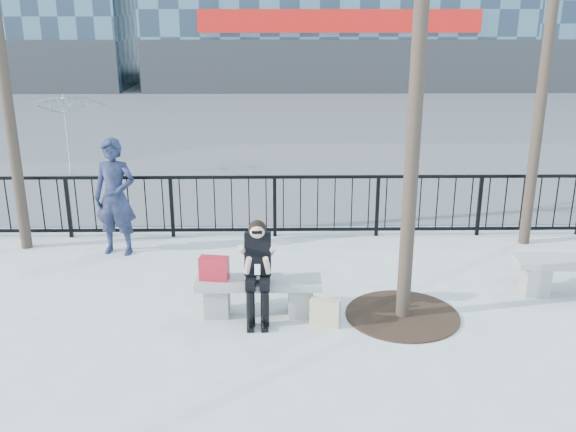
{
  "coord_description": "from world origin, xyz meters",
  "views": [
    {
      "loc": [
        0.28,
        -7.7,
        3.92
      ],
      "look_at": [
        0.4,
        0.8,
        1.1
      ],
      "focal_mm": 40.0,
      "sensor_mm": 36.0,
      "label": 1
    }
  ],
  "objects_px": {
    "seated_woman": "(258,272)",
    "standing_man": "(115,197)",
    "bench_main": "(259,293)",
    "bench_second": "(576,272)"
  },
  "relations": [
    {
      "from": "seated_woman",
      "to": "standing_man",
      "type": "bearing_deg",
      "value": 134.67
    },
    {
      "from": "bench_main",
      "to": "standing_man",
      "type": "relative_size",
      "value": 0.86
    },
    {
      "from": "bench_main",
      "to": "standing_man",
      "type": "distance_m",
      "value": 3.32
    },
    {
      "from": "bench_second",
      "to": "seated_woman",
      "type": "relative_size",
      "value": 1.29
    },
    {
      "from": "seated_woman",
      "to": "bench_second",
      "type": "bearing_deg",
      "value": 9.48
    },
    {
      "from": "bench_main",
      "to": "seated_woman",
      "type": "relative_size",
      "value": 1.23
    },
    {
      "from": "seated_woman",
      "to": "standing_man",
      "type": "height_order",
      "value": "standing_man"
    },
    {
      "from": "bench_second",
      "to": "standing_man",
      "type": "xyz_separation_m",
      "value": [
        -6.85,
        1.65,
        0.64
      ]
    },
    {
      "from": "bench_main",
      "to": "standing_man",
      "type": "height_order",
      "value": "standing_man"
    },
    {
      "from": "bench_main",
      "to": "bench_second",
      "type": "height_order",
      "value": "bench_second"
    }
  ]
}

